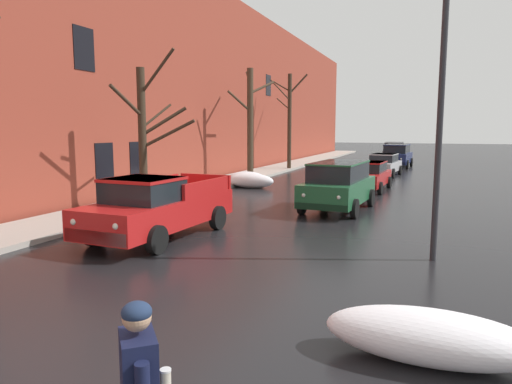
{
  "coord_description": "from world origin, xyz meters",
  "views": [
    {
      "loc": [
        4.88,
        -3.86,
        3.05
      ],
      "look_at": [
        0.03,
        8.78,
        1.21
      ],
      "focal_mm": 32.8,
      "sensor_mm": 36.0,
      "label": 1
    }
  ],
  "objects_px": {
    "pickup_truck_red_approaching_near_lane": "(157,207)",
    "suv_green_parked_kerbside_close": "(339,184)",
    "bare_tree_second_along_sidewalk": "(145,134)",
    "sedan_red_parked_kerbside_mid": "(368,175)",
    "bare_tree_mid_block": "(250,121)",
    "street_lamp_post": "(440,110)",
    "sedan_silver_parked_far_down_block": "(383,164)",
    "bare_tree_far_down_block": "(289,119)",
    "suv_darkblue_queued_behind_truck": "(397,155)",
    "suv_grey_at_far_intersection": "(394,151)"
  },
  "relations": [
    {
      "from": "suv_grey_at_far_intersection",
      "to": "bare_tree_far_down_block",
      "type": "bearing_deg",
      "value": -119.84
    },
    {
      "from": "bare_tree_mid_block",
      "to": "street_lamp_post",
      "type": "bearing_deg",
      "value": -53.97
    },
    {
      "from": "suv_green_parked_kerbside_close",
      "to": "sedan_silver_parked_far_down_block",
      "type": "height_order",
      "value": "suv_green_parked_kerbside_close"
    },
    {
      "from": "bare_tree_second_along_sidewalk",
      "to": "sedan_red_parked_kerbside_mid",
      "type": "distance_m",
      "value": 11.53
    },
    {
      "from": "bare_tree_far_down_block",
      "to": "suv_green_parked_kerbside_close",
      "type": "relative_size",
      "value": 1.5
    },
    {
      "from": "sedan_red_parked_kerbside_mid",
      "to": "sedan_silver_parked_far_down_block",
      "type": "bearing_deg",
      "value": 90.57
    },
    {
      "from": "suv_green_parked_kerbside_close",
      "to": "sedan_silver_parked_far_down_block",
      "type": "distance_m",
      "value": 14.08
    },
    {
      "from": "bare_tree_second_along_sidewalk",
      "to": "pickup_truck_red_approaching_near_lane",
      "type": "distance_m",
      "value": 4.91
    },
    {
      "from": "sedan_red_parked_kerbside_mid",
      "to": "street_lamp_post",
      "type": "height_order",
      "value": "street_lamp_post"
    },
    {
      "from": "bare_tree_mid_block",
      "to": "pickup_truck_red_approaching_near_lane",
      "type": "distance_m",
      "value": 14.79
    },
    {
      "from": "bare_tree_second_along_sidewalk",
      "to": "bare_tree_far_down_block",
      "type": "distance_m",
      "value": 18.42
    },
    {
      "from": "bare_tree_second_along_sidewalk",
      "to": "suv_green_parked_kerbside_close",
      "type": "distance_m",
      "value": 7.39
    },
    {
      "from": "bare_tree_far_down_block",
      "to": "street_lamp_post",
      "type": "height_order",
      "value": "bare_tree_far_down_block"
    },
    {
      "from": "bare_tree_mid_block",
      "to": "suv_darkblue_queued_behind_truck",
      "type": "xyz_separation_m",
      "value": [
        7.2,
        13.27,
        -2.5
      ]
    },
    {
      "from": "suv_grey_at_far_intersection",
      "to": "street_lamp_post",
      "type": "height_order",
      "value": "street_lamp_post"
    },
    {
      "from": "bare_tree_second_along_sidewalk",
      "to": "bare_tree_far_down_block",
      "type": "height_order",
      "value": "bare_tree_far_down_block"
    },
    {
      "from": "bare_tree_second_along_sidewalk",
      "to": "sedan_silver_parked_far_down_block",
      "type": "height_order",
      "value": "bare_tree_second_along_sidewalk"
    },
    {
      "from": "sedan_silver_parked_far_down_block",
      "to": "bare_tree_second_along_sidewalk",
      "type": "bearing_deg",
      "value": -111.94
    },
    {
      "from": "street_lamp_post",
      "to": "suv_grey_at_far_intersection",
      "type": "bearing_deg",
      "value": 96.25
    },
    {
      "from": "bare_tree_far_down_block",
      "to": "sedan_silver_parked_far_down_block",
      "type": "relative_size",
      "value": 1.63
    },
    {
      "from": "bare_tree_far_down_block",
      "to": "street_lamp_post",
      "type": "relative_size",
      "value": 1.12
    },
    {
      "from": "bare_tree_far_down_block",
      "to": "suv_darkblue_queued_behind_truck",
      "type": "xyz_separation_m",
      "value": [
        7.2,
        5.59,
        -2.76
      ]
    },
    {
      "from": "street_lamp_post",
      "to": "pickup_truck_red_approaching_near_lane",
      "type": "bearing_deg",
      "value": -177.18
    },
    {
      "from": "suv_green_parked_kerbside_close",
      "to": "street_lamp_post",
      "type": "distance_m",
      "value": 7.28
    },
    {
      "from": "pickup_truck_red_approaching_near_lane",
      "to": "sedan_silver_parked_far_down_block",
      "type": "bearing_deg",
      "value": 78.85
    },
    {
      "from": "bare_tree_far_down_block",
      "to": "pickup_truck_red_approaching_near_lane",
      "type": "bearing_deg",
      "value": -82.5
    },
    {
      "from": "bare_tree_second_along_sidewalk",
      "to": "bare_tree_mid_block",
      "type": "xyz_separation_m",
      "value": [
        -0.13,
        10.71,
        0.64
      ]
    },
    {
      "from": "bare_tree_mid_block",
      "to": "suv_green_parked_kerbside_close",
      "type": "relative_size",
      "value": 1.4
    },
    {
      "from": "bare_tree_far_down_block",
      "to": "suv_green_parked_kerbside_close",
      "type": "distance_m",
      "value": 17.24
    },
    {
      "from": "sedan_silver_parked_far_down_block",
      "to": "street_lamp_post",
      "type": "height_order",
      "value": "street_lamp_post"
    },
    {
      "from": "sedan_red_parked_kerbside_mid",
      "to": "street_lamp_post",
      "type": "xyz_separation_m",
      "value": [
        3.13,
        -12.23,
        2.7
      ]
    },
    {
      "from": "pickup_truck_red_approaching_near_lane",
      "to": "suv_green_parked_kerbside_close",
      "type": "relative_size",
      "value": 1.15
    },
    {
      "from": "street_lamp_post",
      "to": "sedan_silver_parked_far_down_block",
      "type": "bearing_deg",
      "value": 99.09
    },
    {
      "from": "bare_tree_second_along_sidewalk",
      "to": "suv_green_parked_kerbside_close",
      "type": "relative_size",
      "value": 1.26
    },
    {
      "from": "bare_tree_mid_block",
      "to": "sedan_red_parked_kerbside_mid",
      "type": "height_order",
      "value": "bare_tree_mid_block"
    },
    {
      "from": "bare_tree_second_along_sidewalk",
      "to": "sedan_red_parked_kerbside_mid",
      "type": "bearing_deg",
      "value": 52.77
    },
    {
      "from": "bare_tree_mid_block",
      "to": "street_lamp_post",
      "type": "relative_size",
      "value": 1.05
    },
    {
      "from": "pickup_truck_red_approaching_near_lane",
      "to": "suv_green_parked_kerbside_close",
      "type": "bearing_deg",
      "value": 58.71
    },
    {
      "from": "suv_green_parked_kerbside_close",
      "to": "suv_darkblue_queued_behind_truck",
      "type": "height_order",
      "value": "same"
    },
    {
      "from": "pickup_truck_red_approaching_near_lane",
      "to": "suv_darkblue_queued_behind_truck",
      "type": "xyz_separation_m",
      "value": [
        4.31,
        27.54,
        0.11
      ]
    },
    {
      "from": "pickup_truck_red_approaching_near_lane",
      "to": "suv_green_parked_kerbside_close",
      "type": "height_order",
      "value": "suv_green_parked_kerbside_close"
    },
    {
      "from": "suv_grey_at_far_intersection",
      "to": "sedan_red_parked_kerbside_mid",
      "type": "bearing_deg",
      "value": -88.68
    },
    {
      "from": "bare_tree_second_along_sidewalk",
      "to": "sedan_red_parked_kerbside_mid",
      "type": "height_order",
      "value": "bare_tree_second_along_sidewalk"
    },
    {
      "from": "bare_tree_far_down_block",
      "to": "suv_green_parked_kerbside_close",
      "type": "bearing_deg",
      "value": -66.72
    },
    {
      "from": "sedan_silver_parked_far_down_block",
      "to": "street_lamp_post",
      "type": "xyz_separation_m",
      "value": [
        3.21,
        -20.04,
        2.7
      ]
    },
    {
      "from": "suv_green_parked_kerbside_close",
      "to": "sedan_silver_parked_far_down_block",
      "type": "bearing_deg",
      "value": 89.25
    },
    {
      "from": "suv_green_parked_kerbside_close",
      "to": "sedan_red_parked_kerbside_mid",
      "type": "bearing_deg",
      "value": 87.62
    },
    {
      "from": "bare_tree_mid_block",
      "to": "pickup_truck_red_approaching_near_lane",
      "type": "height_order",
      "value": "bare_tree_mid_block"
    },
    {
      "from": "pickup_truck_red_approaching_near_lane",
      "to": "suv_darkblue_queued_behind_truck",
      "type": "height_order",
      "value": "suv_darkblue_queued_behind_truck"
    },
    {
      "from": "sedan_red_parked_kerbside_mid",
      "to": "suv_grey_at_far_intersection",
      "type": "bearing_deg",
      "value": 91.32
    }
  ]
}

